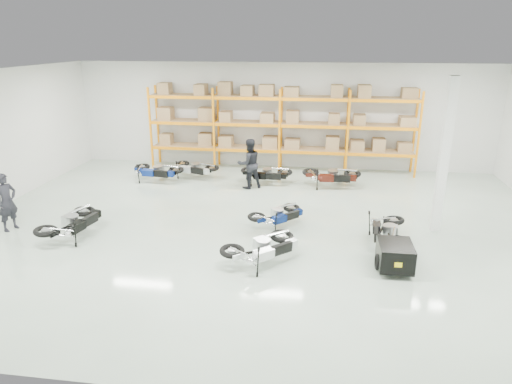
# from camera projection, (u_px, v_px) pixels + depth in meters

# --- Properties ---
(room) EXTENTS (18.00, 18.00, 18.00)m
(room) POSITION_uv_depth(u_px,v_px,m) (261.00, 155.00, 13.18)
(room) COLOR #B5CAB8
(room) RESTS_ON ground
(pallet_rack) EXTENTS (11.28, 0.98, 3.62)m
(pallet_rack) POSITION_uv_depth(u_px,v_px,m) (281.00, 118.00, 19.23)
(pallet_rack) COLOR orange
(pallet_rack) RESTS_ON ground
(structural_column) EXTENTS (0.25, 0.25, 4.50)m
(structural_column) POSITION_uv_depth(u_px,v_px,m) (444.00, 157.00, 12.96)
(structural_column) COLOR white
(structural_column) RESTS_ON ground
(moto_blue_centre) EXTENTS (1.71, 1.69, 1.04)m
(moto_blue_centre) POSITION_uv_depth(u_px,v_px,m) (278.00, 212.00, 13.74)
(moto_blue_centre) COLOR #081952
(moto_blue_centre) RESTS_ON ground
(moto_silver_left) EXTENTS (1.99, 1.94, 1.21)m
(moto_silver_left) POSITION_uv_depth(u_px,v_px,m) (263.00, 243.00, 11.45)
(moto_silver_left) COLOR silver
(moto_silver_left) RESTS_ON ground
(moto_black_far_left) EXTENTS (1.29, 2.04, 1.23)m
(moto_black_far_left) POSITION_uv_depth(u_px,v_px,m) (72.00, 218.00, 12.99)
(moto_black_far_left) COLOR black
(moto_black_far_left) RESTS_ON ground
(moto_touring_right) EXTENTS (1.07, 1.82, 1.12)m
(moto_touring_right) POSITION_uv_depth(u_px,v_px,m) (387.00, 226.00, 12.59)
(moto_touring_right) COLOR black
(moto_touring_right) RESTS_ON ground
(trailer) EXTENTS (0.91, 1.71, 0.72)m
(trailer) POSITION_uv_depth(u_px,v_px,m) (395.00, 255.00, 11.12)
(trailer) COLOR black
(trailer) RESTS_ON ground
(moto_back_a) EXTENTS (1.95, 1.20, 1.18)m
(moto_back_a) POSITION_uv_depth(u_px,v_px,m) (156.00, 168.00, 18.14)
(moto_back_a) COLOR navy
(moto_back_a) RESTS_ON ground
(moto_back_b) EXTENTS (1.94, 1.40, 1.13)m
(moto_back_b) POSITION_uv_depth(u_px,v_px,m) (194.00, 165.00, 18.62)
(moto_back_b) COLOR silver
(moto_back_b) RESTS_ON ground
(moto_back_c) EXTENTS (1.79, 0.93, 1.14)m
(moto_back_c) POSITION_uv_depth(u_px,v_px,m) (266.00, 171.00, 17.82)
(moto_back_c) COLOR black
(moto_back_c) RESTS_ON ground
(moto_back_d) EXTENTS (1.93, 0.97, 1.25)m
(moto_back_d) POSITION_uv_depth(u_px,v_px,m) (332.00, 172.00, 17.43)
(moto_back_d) COLOR #42130D
(moto_back_d) RESTS_ON ground
(person_left) EXTENTS (0.59, 0.74, 1.75)m
(person_left) POSITION_uv_depth(u_px,v_px,m) (7.00, 202.00, 13.41)
(person_left) COLOR black
(person_left) RESTS_ON ground
(person_back) EXTENTS (1.17, 1.09, 1.91)m
(person_back) POSITION_uv_depth(u_px,v_px,m) (249.00, 164.00, 17.21)
(person_back) COLOR black
(person_back) RESTS_ON ground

